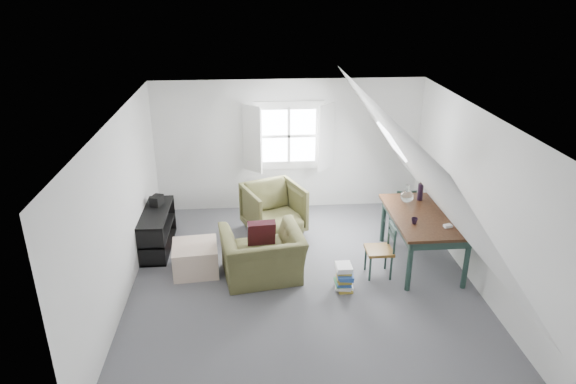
{
  "coord_description": "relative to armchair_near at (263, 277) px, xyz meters",
  "views": [
    {
      "loc": [
        -0.7,
        -6.46,
        4.18
      ],
      "look_at": [
        -0.17,
        0.6,
        1.21
      ],
      "focal_mm": 32.0,
      "sensor_mm": 36.0,
      "label": 1
    }
  ],
  "objects": [
    {
      "name": "demijohn",
      "position": [
        2.34,
        0.71,
        0.96
      ],
      "size": [
        0.21,
        0.21,
        0.29
      ],
      "rotation": [
        0.0,
        0.0,
        0.21
      ],
      "color": "silver",
      "rests_on": "dining_table"
    },
    {
      "name": "vase_twigs",
      "position": [
        2.59,
        0.81,
        0.99
      ],
      "size": [
        0.09,
        0.1,
        0.7
      ],
      "rotation": [
        0.0,
        0.0,
        0.27
      ],
      "color": "black",
      "rests_on": "dining_table"
    },
    {
      "name": "armchair_near",
      "position": [
        0.0,
        0.0,
        0.0
      ],
      "size": [
        1.31,
        1.19,
        0.76
      ],
      "primitive_type": "imported",
      "rotation": [
        0.0,
        0.0,
        3.31
      ],
      "color": "#4D4C2A",
      "rests_on": "floor"
    },
    {
      "name": "wall_right",
      "position": [
        3.09,
        -0.18,
        1.25
      ],
      "size": [
        0.0,
        5.5,
        5.5
      ],
      "primitive_type": "plane",
      "rotation": [
        1.57,
        0.0,
        -1.57
      ],
      "color": "silver",
      "rests_on": "ground"
    },
    {
      "name": "slope_right",
      "position": [
        2.14,
        -0.18,
        1.78
      ],
      "size": [
        3.19,
        5.5,
        4.48
      ],
      "primitive_type": "plane",
      "rotation": [
        0.0,
        -2.19,
        0.0
      ],
      "color": "white",
      "rests_on": "wall_right"
    },
    {
      "name": "media_shelf",
      "position": [
        -1.71,
        1.02,
        0.3
      ],
      "size": [
        0.43,
        1.3,
        0.66
      ],
      "rotation": [
        0.0,
        0.0,
        -0.01
      ],
      "color": "black",
      "rests_on": "floor"
    },
    {
      "name": "wall_back",
      "position": [
        0.59,
        2.57,
        1.25
      ],
      "size": [
        5.0,
        0.0,
        5.0
      ],
      "primitive_type": "plane",
      "rotation": [
        1.57,
        0.0,
        0.0
      ],
      "color": "silver",
      "rests_on": "ground"
    },
    {
      "name": "skylight",
      "position": [
        2.14,
        1.12,
        1.75
      ],
      "size": [
        0.35,
        0.75,
        0.47
      ],
      "primitive_type": "cube",
      "rotation": [
        0.0,
        0.95,
        0.0
      ],
      "color": "white",
      "rests_on": "slope_right"
    },
    {
      "name": "dining_table",
      "position": [
        2.49,
        0.26,
        0.73
      ],
      "size": [
        1.01,
        1.68,
        0.84
      ],
      "rotation": [
        0.0,
        0.0,
        0.04
      ],
      "color": "black",
      "rests_on": "floor"
    },
    {
      "name": "wall_left",
      "position": [
        -1.91,
        -0.18,
        1.25
      ],
      "size": [
        0.0,
        5.5,
        5.5
      ],
      "primitive_type": "plane",
      "rotation": [
        1.57,
        0.0,
        1.57
      ],
      "color": "silver",
      "rests_on": "ground"
    },
    {
      "name": "cup",
      "position": [
        2.24,
        -0.04,
        0.84
      ],
      "size": [
        0.12,
        0.12,
        0.09
      ],
      "primitive_type": "imported",
      "rotation": [
        0.0,
        0.0,
        -0.26
      ],
      "color": "black",
      "rests_on": "dining_table"
    },
    {
      "name": "electronics_box",
      "position": [
        -1.71,
        1.32,
        0.74
      ],
      "size": [
        0.23,
        0.26,
        0.18
      ],
      "primitive_type": "cube",
      "rotation": [
        0.0,
        0.0,
        -0.36
      ],
      "color": "black",
      "rests_on": "media_shelf"
    },
    {
      "name": "slope_left",
      "position": [
        -0.96,
        -0.18,
        1.78
      ],
      "size": [
        3.19,
        5.5,
        4.48
      ],
      "primitive_type": "plane",
      "rotation": [
        0.0,
        2.19,
        0.0
      ],
      "color": "white",
      "rests_on": "wall_left"
    },
    {
      "name": "wall_front",
      "position": [
        0.59,
        -2.93,
        1.25
      ],
      "size": [
        5.0,
        0.0,
        5.0
      ],
      "primitive_type": "plane",
      "rotation": [
        -1.57,
        0.0,
        0.0
      ],
      "color": "silver",
      "rests_on": "ground"
    },
    {
      "name": "throw_pillow",
      "position": [
        0.0,
        0.15,
        0.68
      ],
      "size": [
        0.43,
        0.28,
        0.43
      ],
      "primitive_type": "cube",
      "rotation": [
        0.31,
        0.0,
        0.09
      ],
      "color": "#3C1018",
      "rests_on": "armchair_near"
    },
    {
      "name": "dining_chair_far",
      "position": [
        2.51,
        1.36,
        0.43
      ],
      "size": [
        0.39,
        0.39,
        0.83
      ],
      "rotation": [
        0.0,
        0.0,
        3.28
      ],
      "color": "brown",
      "rests_on": "floor"
    },
    {
      "name": "ottoman",
      "position": [
        -1.01,
        0.26,
        0.22
      ],
      "size": [
        0.73,
        0.73,
        0.45
      ],
      "primitive_type": "cube",
      "rotation": [
        0.0,
        0.0,
        0.1
      ],
      "color": "#C6AB95",
      "rests_on": "floor"
    },
    {
      "name": "dormer_window",
      "position": [
        0.59,
        2.5,
        1.45
      ],
      "size": [
        1.71,
        0.35,
        1.3
      ],
      "color": "white",
      "rests_on": "wall_back"
    },
    {
      "name": "magazine_stack",
      "position": [
        1.17,
        -0.4,
        0.19
      ],
      "size": [
        0.29,
        0.34,
        0.39
      ],
      "rotation": [
        0.0,
        0.0,
        -0.25
      ],
      "color": "#B29933",
      "rests_on": "floor"
    },
    {
      "name": "floor",
      "position": [
        0.59,
        -0.18,
        0.0
      ],
      "size": [
        5.5,
        5.5,
        0.0
      ],
      "primitive_type": "plane",
      "color": "#525257",
      "rests_on": "ground"
    },
    {
      "name": "ceiling",
      "position": [
        0.59,
        -0.18,
        2.5
      ],
      "size": [
        5.5,
        5.5,
        0.0
      ],
      "primitive_type": "plane",
      "rotation": [
        3.14,
        0.0,
        0.0
      ],
      "color": "white",
      "rests_on": "wall_back"
    },
    {
      "name": "paper_box",
      "position": [
        2.69,
        -0.19,
        0.86
      ],
      "size": [
        0.13,
        0.1,
        0.04
      ],
      "primitive_type": "cube",
      "rotation": [
        0.0,
        0.0,
        0.22
      ],
      "color": "white",
      "rests_on": "dining_table"
    },
    {
      "name": "armchair_far",
      "position": [
        0.25,
        1.51,
        0.0
      ],
      "size": [
        1.21,
        1.23,
        0.87
      ],
      "primitive_type": "imported",
      "rotation": [
        0.0,
        0.0,
        0.38
      ],
      "color": "#4D4C2A",
      "rests_on": "floor"
    },
    {
      "name": "dining_chair_near",
      "position": [
        1.78,
        -0.05,
        0.43
      ],
      "size": [
        0.39,
        0.39,
        0.83
      ],
      "rotation": [
        0.0,
        0.0,
        -1.85
      ],
      "color": "brown",
      "rests_on": "floor"
    }
  ]
}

